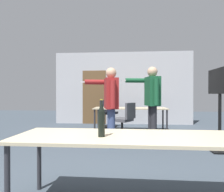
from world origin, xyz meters
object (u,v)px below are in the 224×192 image
Objects in this scene: person_far_watching at (110,99)px; beer_bottle at (101,119)px; office_chair_mid_tucked at (108,114)px; office_chair_far_left at (124,121)px; drink_cup at (130,106)px; tv_screen at (220,99)px; person_right_polo at (152,97)px.

beer_bottle is (0.13, -2.37, -0.13)m from person_far_watching.
beer_bottle reaches higher than office_chair_mid_tucked.
office_chair_far_left is 0.82m from drink_cup.
beer_bottle is at bearing -60.76° from office_chair_mid_tucked.
beer_bottle is at bearing -94.15° from drink_cup.
tv_screen is 2.34m from office_chair_far_left.
person_far_watching is at bearing -92.39° from tv_screen.
office_chair_mid_tucked is 1.67m from office_chair_far_left.
office_chair_far_left is at bearing -120.63° from tv_screen.
tv_screen is at bearing -46.28° from drink_cup.
office_chair_far_left is at bearing -27.54° from person_far_watching.
person_right_polo is 1.08m from office_chair_far_left.
tv_screen is 0.98× the size of person_far_watching.
beer_bottle reaches higher than office_chair_far_left.
tv_screen is 2.60m from drink_cup.
person_right_polo reaches higher than office_chair_far_left.
person_right_polo reaches higher than tv_screen.
tv_screen is at bearing 47.47° from beer_bottle.
person_right_polo is 2.98m from beer_bottle.
person_far_watching reaches higher than tv_screen.
person_right_polo is 1.06m from person_far_watching.
drink_cup is at bearing -136.28° from tv_screen.
person_right_polo is 15.01× the size of drink_cup.
drink_cup is (-0.50, 1.28, -0.29)m from person_right_polo.
office_chair_far_left is at bearing -102.26° from drink_cup.
tv_screen is 2.23m from person_far_watching.
office_chair_mid_tucked is at bearing 95.19° from beer_bottle.
office_chair_mid_tucked is 1.03× the size of office_chair_far_left.
person_far_watching is 1.88× the size of office_chair_far_left.
person_right_polo is at bearing -68.67° from drink_cup.
person_right_polo reaches higher than beer_bottle.
office_chair_far_left is (0.60, -1.56, -0.02)m from office_chair_mid_tucked.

